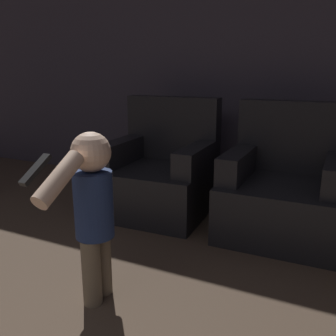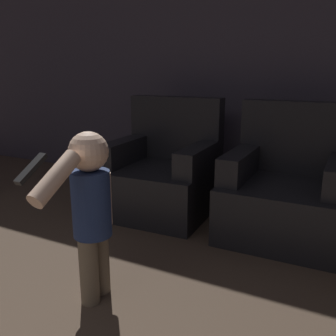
# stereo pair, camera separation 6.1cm
# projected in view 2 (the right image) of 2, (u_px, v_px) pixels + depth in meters

# --- Properties ---
(wall_back) EXTENTS (8.40, 0.05, 2.60)m
(wall_back) POSITION_uv_depth(u_px,v_px,m) (220.00, 58.00, 3.60)
(wall_back) COLOR #3D3842
(wall_back) RESTS_ON ground_plane
(armchair_left) EXTENTS (0.87, 0.87, 0.96)m
(armchair_left) POSITION_uv_depth(u_px,v_px,m) (163.00, 174.00, 3.21)
(armchair_left) COLOR black
(armchair_left) RESTS_ON ground_plane
(armchair_right) EXTENTS (0.85, 0.84, 0.96)m
(armchair_right) POSITION_uv_depth(u_px,v_px,m) (286.00, 191.00, 2.75)
(armchair_right) COLOR black
(armchair_right) RESTS_ON ground_plane
(person_toddler) EXTENTS (0.20, 0.62, 0.90)m
(person_toddler) POSITION_uv_depth(u_px,v_px,m) (90.00, 204.00, 1.89)
(person_toddler) COLOR brown
(person_toddler) RESTS_ON ground_plane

